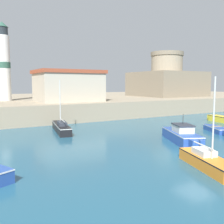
# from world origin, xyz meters

# --- Properties ---
(ground_plane) EXTENTS (200.00, 200.00, 0.00)m
(ground_plane) POSITION_xyz_m (0.00, 0.00, 0.00)
(ground_plane) COLOR #235670
(quay_seawall) EXTENTS (120.00, 40.00, 2.47)m
(quay_seawall) POSITION_xyz_m (0.00, 38.59, 1.23)
(quay_seawall) COLOR gray
(quay_seawall) RESTS_ON ground
(sailboat_orange_0) EXTENTS (2.82, 5.55, 5.44)m
(sailboat_orange_0) POSITION_xyz_m (-1.31, -2.16, 0.46)
(sailboat_orange_0) COLOR orange
(sailboat_orange_0) RESTS_ON ground
(sailboat_black_4) EXTENTS (2.34, 6.94, 5.45)m
(sailboat_black_4) POSITION_xyz_m (-4.78, 14.05, 0.49)
(sailboat_black_4) COLOR black
(sailboat_black_4) RESTS_ON ground
(dinghy_blue_5) EXTENTS (2.73, 4.29, 0.63)m
(dinghy_blue_5) POSITION_xyz_m (9.30, 5.63, 0.30)
(dinghy_blue_5) COLOR #284C9E
(dinghy_blue_5) RESTS_ON ground
(motorboat_blue_6) EXTENTS (3.84, 6.27, 2.47)m
(motorboat_blue_6) POSITION_xyz_m (2.65, 3.97, 0.59)
(motorboat_blue_6) COLOR #284C9E
(motorboat_blue_6) RESTS_ON ground
(fortress) EXTENTS (12.59, 12.59, 9.15)m
(fortress) POSITION_xyz_m (24.00, 30.12, 5.66)
(fortress) COLOR gray
(fortress) RESTS_ON quay_seawall
(lighthouse) EXTENTS (1.99, 1.99, 11.73)m
(lighthouse) POSITION_xyz_m (-8.00, 30.35, 8.14)
(lighthouse) COLOR silver
(lighthouse) RESTS_ON quay_seawall
(harbor_shed_mid_row) EXTENTS (9.39, 7.10, 4.54)m
(harbor_shed_mid_row) POSITION_xyz_m (0.00, 24.44, 4.76)
(harbor_shed_mid_row) COLOR #BCB29E
(harbor_shed_mid_row) RESTS_ON quay_seawall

